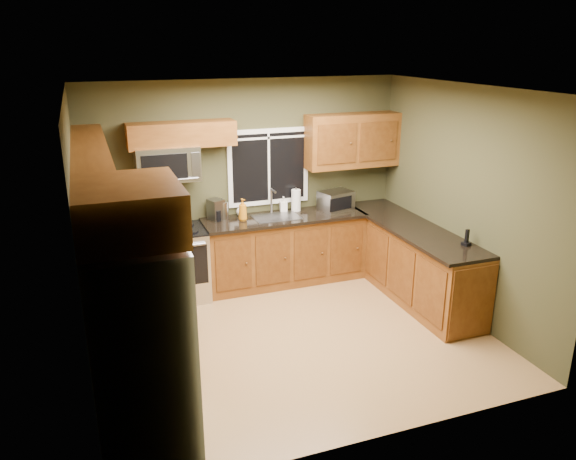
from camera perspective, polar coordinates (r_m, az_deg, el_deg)
floor at (r=6.39m, az=0.67°, el=-10.83°), size 4.20×4.20×0.00m
ceiling at (r=5.57m, az=0.78°, el=14.09°), size 4.20×4.20×0.00m
back_wall at (r=7.49m, az=-4.20°, el=4.76°), size 4.20×0.00×4.20m
front_wall at (r=4.32m, az=9.28°, el=-6.17°), size 4.20×0.00×4.20m
left_wall at (r=5.50m, az=-20.22°, el=-1.60°), size 0.00×3.60×3.60m
right_wall at (r=6.84m, az=17.41°, el=2.60°), size 0.00×3.60×3.60m
window at (r=7.51m, az=-1.98°, el=6.43°), size 1.12×0.03×1.02m
base_cabinets_left at (r=6.28m, az=-16.62°, el=-7.59°), size 0.60×2.65×0.90m
countertop_left at (r=6.09m, az=-16.79°, el=-3.59°), size 0.65×2.65×0.04m
base_cabinets_back at (r=7.60m, az=-0.40°, el=-2.08°), size 2.17×0.60×0.90m
countertop_back at (r=7.43m, az=-0.34°, el=1.25°), size 2.17×0.65×0.04m
base_cabinets_peninsula at (r=7.38m, az=12.36°, el=-3.20°), size 0.60×2.52×0.90m
countertop_peninsula at (r=7.21m, az=12.42°, el=0.26°), size 0.65×2.50×0.04m
upper_cabinets_left at (r=5.81m, az=-19.23°, el=4.84°), size 0.33×2.65×0.72m
upper_cabinets_back_left at (r=7.00m, az=-10.74°, el=9.53°), size 1.30×0.33×0.30m
upper_cabinets_back_right at (r=7.75m, az=6.55°, el=9.02°), size 1.30×0.33×0.72m
upper_cabinet_over_fridge at (r=4.06m, az=-15.94°, el=1.95°), size 0.72×0.90×0.38m
refrigerator at (r=4.50m, az=-14.63°, el=-11.95°), size 0.74×0.90×1.80m
range at (r=7.24m, az=-11.32°, el=-3.40°), size 0.76×0.69×0.94m
microwave at (r=7.01m, az=-12.15°, el=6.61°), size 0.76×0.41×0.42m
sink at (r=7.40m, az=-1.23°, el=1.43°), size 0.60×0.42×0.36m
toaster_oven at (r=7.69m, az=4.89°, el=2.99°), size 0.49×0.42×0.26m
coffee_maker at (r=7.30m, az=-7.32°, el=1.98°), size 0.22×0.26×0.27m
kettle at (r=7.33m, az=-6.70°, el=2.10°), size 0.19×0.19×0.28m
paper_towel_roll at (r=7.63m, az=0.82°, el=3.05°), size 0.16×0.16×0.33m
soap_bottle_a at (r=7.24m, az=-4.63°, el=2.07°), size 0.14×0.14×0.29m
soap_bottle_b at (r=7.61m, az=-0.46°, el=2.65°), size 0.11×0.11×0.20m
soap_bottle_c at (r=7.45m, az=-4.79°, el=2.06°), size 0.17×0.17×0.16m
cordless_phone at (r=6.67m, az=17.68°, el=-1.02°), size 0.11×0.11×0.19m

